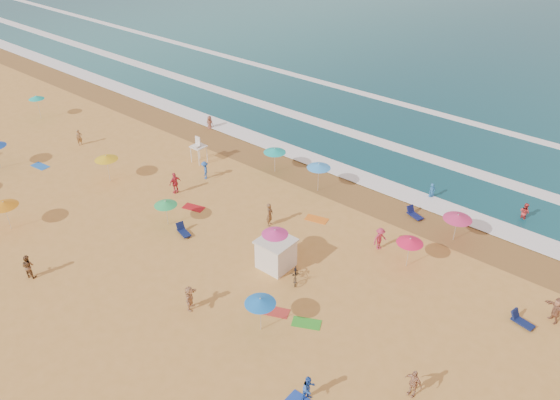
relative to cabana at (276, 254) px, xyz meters
The scene contains 11 objects.
ground 3.72m from the cabana, 159.91° to the right, with size 220.00×220.00×0.00m, color gold.
wet_sand 11.80m from the cabana, 106.61° to the left, with size 220.00×220.00×0.00m, color olive.
surf_foam 20.39m from the cabana, 99.50° to the left, with size 200.00×18.70×0.05m.
cabana is the anchor object (origin of this frame).
cabana_roof 1.06m from the cabana, ahead, with size 2.20×2.20×0.12m, color silver.
bicycle 2.00m from the cabana, ahead, with size 0.62×1.79×0.94m, color black.
lifeguard_stand 16.48m from the cabana, 154.82° to the left, with size 1.20×1.20×2.10m, color white, non-canonical shape.
beach_umbrellas 3.62m from the cabana, behind, with size 60.57×25.72×0.82m.
loungers 5.66m from the cabana, 43.65° to the right, with size 50.54×26.64×0.34m.
towels 5.20m from the cabana, 114.39° to the right, with size 49.80×23.27×0.03m.
beachgoers 3.55m from the cabana, 152.19° to the left, with size 48.37×28.38×2.11m.
Camera 1 is at (21.92, -20.70, 23.09)m, focal length 35.00 mm.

